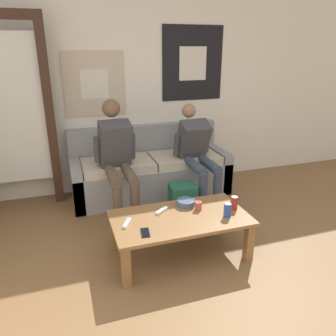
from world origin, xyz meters
name	(u,v)px	position (x,y,z in m)	size (l,w,h in m)	color
wall_back	(145,90)	(0.00, 2.87, 1.28)	(10.00, 0.07, 2.55)	white
door_frame	(4,105)	(-1.63, 2.65, 1.20)	(1.00, 0.10, 2.15)	#382319
couch	(150,172)	(-0.05, 2.51, 0.29)	(1.95, 0.72, 0.84)	gray
coffee_table	(180,222)	(-0.16, 1.11, 0.33)	(1.20, 0.65, 0.39)	olive
person_seated_adult	(117,155)	(-0.52, 2.13, 0.68)	(0.47, 0.95, 1.25)	brown
person_seated_teen	(197,151)	(0.43, 2.14, 0.63)	(0.47, 0.97, 1.15)	#384256
backpack	(183,202)	(0.12, 1.77, 0.18)	(0.30, 0.29, 0.38)	#1E5642
ceramic_bowl	(186,202)	(-0.03, 1.30, 0.42)	(0.18, 0.18, 0.06)	#475B75
pillar_candle	(198,206)	(0.04, 1.18, 0.43)	(0.06, 0.06, 0.09)	#B24C42
drink_can_blue	(227,210)	(0.23, 0.99, 0.45)	(0.07, 0.07, 0.12)	#28479E
drink_can_red	(234,203)	(0.36, 1.09, 0.45)	(0.07, 0.07, 0.12)	maroon
game_controller_near_left	(162,211)	(-0.29, 1.25, 0.40)	(0.14, 0.11, 0.03)	white
game_controller_near_right	(127,223)	(-0.63, 1.12, 0.40)	(0.10, 0.14, 0.03)	white
cell_phone	(145,233)	(-0.52, 0.94, 0.39)	(0.08, 0.14, 0.01)	black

